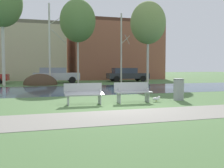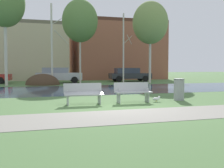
{
  "view_description": "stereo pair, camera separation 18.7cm",
  "coord_description": "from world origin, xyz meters",
  "px_view_note": "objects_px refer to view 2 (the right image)",
  "views": [
    {
      "loc": [
        -3.45,
        -9.83,
        1.53
      ],
      "look_at": [
        0.37,
        1.98,
        0.78
      ],
      "focal_mm": 44.1,
      "sensor_mm": 36.0,
      "label": 1
    },
    {
      "loc": [
        -3.27,
        -9.89,
        1.53
      ],
      "look_at": [
        0.37,
        1.98,
        0.78
      ],
      "focal_mm": 44.1,
      "sensor_mm": 36.0,
      "label": 2
    }
  ],
  "objects_px": {
    "seagull": "(157,99)",
    "parked_sedan_second_silver": "(58,75)",
    "bench_left": "(83,93)",
    "bench_right": "(133,92)",
    "parked_hatch_third_dark": "(129,74)",
    "trash_bin": "(179,89)"
  },
  "relations": [
    {
      "from": "seagull",
      "to": "parked_sedan_second_silver",
      "type": "distance_m",
      "value": 16.32
    },
    {
      "from": "bench_left",
      "to": "bench_right",
      "type": "relative_size",
      "value": 1.0
    },
    {
      "from": "parked_hatch_third_dark",
      "to": "trash_bin",
      "type": "bearing_deg",
      "value": -102.83
    },
    {
      "from": "bench_left",
      "to": "parked_hatch_third_dark",
      "type": "relative_size",
      "value": 0.35
    },
    {
      "from": "bench_right",
      "to": "parked_sedan_second_silver",
      "type": "distance_m",
      "value": 16.09
    },
    {
      "from": "seagull",
      "to": "trash_bin",
      "type": "bearing_deg",
      "value": 9.68
    },
    {
      "from": "parked_sedan_second_silver",
      "to": "parked_hatch_third_dark",
      "type": "distance_m",
      "value": 7.76
    },
    {
      "from": "seagull",
      "to": "parked_hatch_third_dark",
      "type": "relative_size",
      "value": 0.09
    },
    {
      "from": "seagull",
      "to": "parked_hatch_third_dark",
      "type": "distance_m",
      "value": 17.71
    },
    {
      "from": "bench_left",
      "to": "parked_sedan_second_silver",
      "type": "xyz_separation_m",
      "value": [
        0.64,
        16.02,
        0.32
      ]
    },
    {
      "from": "bench_left",
      "to": "bench_right",
      "type": "bearing_deg",
      "value": 0.0
    },
    {
      "from": "bench_left",
      "to": "parked_sedan_second_silver",
      "type": "height_order",
      "value": "parked_sedan_second_silver"
    },
    {
      "from": "bench_left",
      "to": "trash_bin",
      "type": "bearing_deg",
      "value": 1.78
    },
    {
      "from": "bench_left",
      "to": "parked_sedan_second_silver",
      "type": "relative_size",
      "value": 0.36
    },
    {
      "from": "bench_right",
      "to": "bench_left",
      "type": "bearing_deg",
      "value": 180.0
    },
    {
      "from": "parked_sedan_second_silver",
      "to": "parked_hatch_third_dark",
      "type": "xyz_separation_m",
      "value": [
        7.71,
        0.86,
        -0.02
      ]
    },
    {
      "from": "trash_bin",
      "to": "seagull",
      "type": "xyz_separation_m",
      "value": [
        -1.25,
        -0.21,
        -0.39
      ]
    },
    {
      "from": "bench_right",
      "to": "parked_sedan_second_silver",
      "type": "height_order",
      "value": "parked_sedan_second_silver"
    },
    {
      "from": "bench_right",
      "to": "seagull",
      "type": "distance_m",
      "value": 1.16
    },
    {
      "from": "seagull",
      "to": "parked_hatch_third_dark",
      "type": "xyz_separation_m",
      "value": [
        5.07,
        16.96,
        0.64
      ]
    },
    {
      "from": "trash_bin",
      "to": "parked_hatch_third_dark",
      "type": "relative_size",
      "value": 0.22
    },
    {
      "from": "bench_left",
      "to": "parked_sedan_second_silver",
      "type": "bearing_deg",
      "value": 87.71
    }
  ]
}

